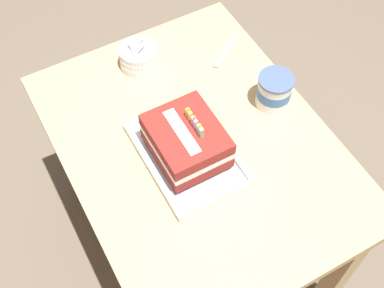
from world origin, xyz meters
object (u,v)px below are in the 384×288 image
(foil_tray, at_px, (187,154))
(birthday_cake, at_px, (186,141))
(bowl_stack, at_px, (138,57))
(ice_cream_tub, at_px, (274,91))
(serving_spoon_near_tray, at_px, (220,59))

(foil_tray, relative_size, birthday_cake, 1.64)
(bowl_stack, bearing_deg, birthday_cake, -4.97)
(ice_cream_tub, height_order, serving_spoon_near_tray, ice_cream_tub)
(bowl_stack, distance_m, serving_spoon_near_tray, 0.26)
(foil_tray, bearing_deg, serving_spoon_near_tray, 135.01)
(foil_tray, bearing_deg, bowl_stack, 175.02)
(foil_tray, xyz_separation_m, serving_spoon_near_tray, (-0.27, 0.27, -0.00))
(foil_tray, xyz_separation_m, ice_cream_tub, (-0.04, 0.32, 0.05))
(birthday_cake, distance_m, serving_spoon_near_tray, 0.39)
(bowl_stack, xyz_separation_m, ice_cream_tub, (0.33, 0.29, 0.02))
(serving_spoon_near_tray, bearing_deg, ice_cream_tub, 12.08)
(birthday_cake, height_order, ice_cream_tub, birthday_cake)
(bowl_stack, bearing_deg, foil_tray, -4.98)
(foil_tray, bearing_deg, birthday_cake, 90.00)
(foil_tray, distance_m, ice_cream_tub, 0.33)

